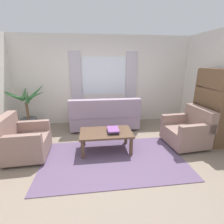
{
  "coord_description": "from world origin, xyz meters",
  "views": [
    {
      "loc": [
        -0.38,
        -2.78,
        1.87
      ],
      "look_at": [
        0.06,
        0.7,
        0.77
      ],
      "focal_mm": 26.07,
      "sensor_mm": 36.0,
      "label": 1
    }
  ],
  "objects_px": {
    "book_stack_on_table": "(113,130)",
    "bookshelf": "(210,105)",
    "armchair_left": "(23,141)",
    "armchair_right": "(188,130)",
    "potted_plant": "(28,114)",
    "coffee_table": "(106,134)",
    "couch": "(105,116)"
  },
  "relations": [
    {
      "from": "armchair_left",
      "to": "book_stack_on_table",
      "type": "distance_m",
      "value": 1.82
    },
    {
      "from": "book_stack_on_table",
      "to": "bookshelf",
      "type": "relative_size",
      "value": 0.19
    },
    {
      "from": "armchair_right",
      "to": "coffee_table",
      "type": "height_order",
      "value": "armchair_right"
    },
    {
      "from": "coffee_table",
      "to": "potted_plant",
      "type": "height_order",
      "value": "potted_plant"
    },
    {
      "from": "armchair_left",
      "to": "bookshelf",
      "type": "height_order",
      "value": "bookshelf"
    },
    {
      "from": "armchair_left",
      "to": "bookshelf",
      "type": "relative_size",
      "value": 0.51
    },
    {
      "from": "coffee_table",
      "to": "book_stack_on_table",
      "type": "distance_m",
      "value": 0.18
    },
    {
      "from": "bookshelf",
      "to": "couch",
      "type": "bearing_deg",
      "value": 66.72
    },
    {
      "from": "coffee_table",
      "to": "potted_plant",
      "type": "xyz_separation_m",
      "value": [
        -2.04,
        1.34,
        0.11
      ]
    },
    {
      "from": "coffee_table",
      "to": "bookshelf",
      "type": "relative_size",
      "value": 0.64
    },
    {
      "from": "bookshelf",
      "to": "armchair_left",
      "type": "bearing_deg",
      "value": 93.37
    },
    {
      "from": "armchair_left",
      "to": "bookshelf",
      "type": "bearing_deg",
      "value": -89.21
    },
    {
      "from": "book_stack_on_table",
      "to": "potted_plant",
      "type": "distance_m",
      "value": 2.58
    },
    {
      "from": "couch",
      "to": "coffee_table",
      "type": "height_order",
      "value": "couch"
    },
    {
      "from": "armchair_right",
      "to": "book_stack_on_table",
      "type": "height_order",
      "value": "armchair_right"
    },
    {
      "from": "book_stack_on_table",
      "to": "bookshelf",
      "type": "distance_m",
      "value": 2.36
    },
    {
      "from": "book_stack_on_table",
      "to": "coffee_table",
      "type": "bearing_deg",
      "value": 171.27
    },
    {
      "from": "couch",
      "to": "book_stack_on_table",
      "type": "xyz_separation_m",
      "value": [
        0.08,
        -1.25,
        0.11
      ]
    },
    {
      "from": "book_stack_on_table",
      "to": "potted_plant",
      "type": "height_order",
      "value": "potted_plant"
    },
    {
      "from": "potted_plant",
      "to": "bookshelf",
      "type": "relative_size",
      "value": 0.75
    },
    {
      "from": "couch",
      "to": "armchair_right",
      "type": "height_order",
      "value": "couch"
    },
    {
      "from": "couch",
      "to": "book_stack_on_table",
      "type": "height_order",
      "value": "couch"
    },
    {
      "from": "armchair_left",
      "to": "armchair_right",
      "type": "height_order",
      "value": "same"
    },
    {
      "from": "armchair_left",
      "to": "bookshelf",
      "type": "xyz_separation_m",
      "value": [
        4.14,
        0.24,
        0.55
      ]
    },
    {
      "from": "bookshelf",
      "to": "potted_plant",
      "type": "bearing_deg",
      "value": 75.73
    },
    {
      "from": "potted_plant",
      "to": "coffee_table",
      "type": "bearing_deg",
      "value": -33.34
    },
    {
      "from": "couch",
      "to": "armchair_right",
      "type": "relative_size",
      "value": 2.11
    },
    {
      "from": "book_stack_on_table",
      "to": "bookshelf",
      "type": "height_order",
      "value": "bookshelf"
    },
    {
      "from": "armchair_right",
      "to": "coffee_table",
      "type": "bearing_deg",
      "value": -93.61
    },
    {
      "from": "couch",
      "to": "potted_plant",
      "type": "height_order",
      "value": "potted_plant"
    },
    {
      "from": "armchair_left",
      "to": "book_stack_on_table",
      "type": "bearing_deg",
      "value": -91.85
    },
    {
      "from": "armchair_left",
      "to": "coffee_table",
      "type": "height_order",
      "value": "armchair_left"
    }
  ]
}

